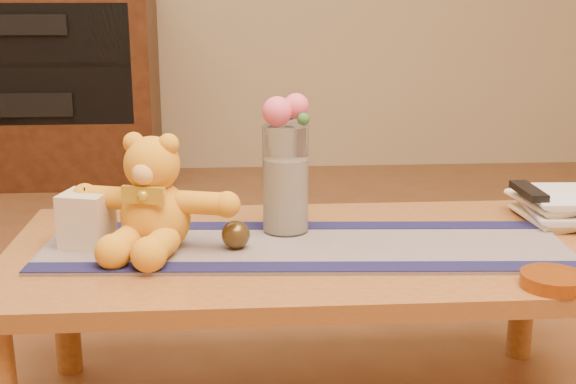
{
  "coord_description": "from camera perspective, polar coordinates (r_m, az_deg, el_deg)",
  "views": [
    {
      "loc": [
        -0.16,
        -1.67,
        1.03
      ],
      "look_at": [
        -0.05,
        0.0,
        0.58
      ],
      "focal_mm": 47.37,
      "sensor_mm": 36.0,
      "label": 1
    }
  ],
  "objects": [
    {
      "name": "amber_dish",
      "position": [
        1.62,
        19.3,
        -6.29
      ],
      "size": [
        0.17,
        0.17,
        0.03
      ],
      "primitive_type": "cylinder",
      "rotation": [
        0.0,
        0.0,
        0.41
      ],
      "color": "#BF5914",
      "rests_on": "coffee_table_top"
    },
    {
      "name": "media_cabinet",
      "position": [
        4.3,
        -18.0,
        7.9
      ],
      "size": [
        1.2,
        0.5,
        1.1
      ],
      "primitive_type": "cube",
      "color": "black",
      "rests_on": "floor"
    },
    {
      "name": "teddy_bear",
      "position": [
        1.73,
        -10.0,
        -0.14
      ],
      "size": [
        0.44,
        0.39,
        0.25
      ],
      "primitive_type": null,
      "rotation": [
        0.0,
        0.0,
        -0.28
      ],
      "color": "orange",
      "rests_on": "persian_runner"
    },
    {
      "name": "stereo_lower",
      "position": [
        4.19,
        -18.32,
        6.48
      ],
      "size": [
        0.42,
        0.28,
        0.12
      ],
      "primitive_type": "cube",
      "color": "black",
      "rests_on": "media_cabinet"
    },
    {
      "name": "blue_flower_side",
      "position": [
        1.8,
        -1.18,
        5.75
      ],
      "size": [
        0.04,
        0.04,
        0.04
      ],
      "primitive_type": "sphere",
      "color": "#444594",
      "rests_on": "glass_vase"
    },
    {
      "name": "leaf_sprig",
      "position": [
        1.77,
        1.16,
        5.5
      ],
      "size": [
        0.03,
        0.03,
        0.03
      ],
      "primitive_type": "sphere",
      "color": "#33662D",
      "rests_on": "glass_vase"
    },
    {
      "name": "table_leg_bl",
      "position": [
        2.18,
        -16.39,
        -7.86
      ],
      "size": [
        0.07,
        0.07,
        0.41
      ],
      "primitive_type": "cylinder",
      "color": "brown",
      "rests_on": "floor"
    },
    {
      "name": "book_bottom",
      "position": [
        2.04,
        17.35,
        -1.88
      ],
      "size": [
        0.18,
        0.23,
        0.02
      ],
      "primitive_type": "imported",
      "rotation": [
        0.0,
        0.0,
        0.05
      ],
      "color": "#FAE5C1",
      "rests_on": "coffee_table_top"
    },
    {
      "name": "table_leg_br",
      "position": [
        2.27,
        17.25,
        -6.96
      ],
      "size": [
        0.07,
        0.07,
        0.41
      ],
      "primitive_type": "cylinder",
      "color": "brown",
      "rests_on": "floor"
    },
    {
      "name": "pillar_candle",
      "position": [
        1.8,
        -14.89,
        -1.94
      ],
      "size": [
        0.13,
        0.13,
        0.12
      ],
      "primitive_type": "cube",
      "rotation": [
        0.0,
        0.0,
        -0.26
      ],
      "color": "beige",
      "rests_on": "persian_runner"
    },
    {
      "name": "candle_wick",
      "position": [
        1.78,
        -15.03,
        0.14
      ],
      "size": [
        0.0,
        0.0,
        0.01
      ],
      "primitive_type": "cylinder",
      "rotation": [
        0.0,
        0.0,
        -0.26
      ],
      "color": "black",
      "rests_on": "pillar_candle"
    },
    {
      "name": "runner_border_far",
      "position": [
        1.89,
        1.19,
        -2.53
      ],
      "size": [
        1.2,
        0.13,
        0.0
      ],
      "primitive_type": "cube",
      "rotation": [
        0.0,
        0.0,
        -0.06
      ],
      "color": "#14133B",
      "rests_on": "persian_runner"
    },
    {
      "name": "cabinet_shelf",
      "position": [
        4.15,
        -18.61,
        9.14
      ],
      "size": [
        1.02,
        0.2,
        0.02
      ],
      "primitive_type": "cube",
      "color": "black",
      "rests_on": "media_cabinet"
    },
    {
      "name": "cabinet_cavity",
      "position": [
        4.06,
        -18.91,
        9.01
      ],
      "size": [
        1.02,
        0.03,
        0.61
      ],
      "primitive_type": "cube",
      "color": "black",
      "rests_on": "media_cabinet"
    },
    {
      "name": "tv_remote",
      "position": [
        2.01,
        17.62,
        0.07
      ],
      "size": [
        0.05,
        0.16,
        0.02
      ],
      "primitive_type": "cube",
      "rotation": [
        0.0,
        0.0,
        0.0
      ],
      "color": "black",
      "rests_on": "book_top"
    },
    {
      "name": "rose_right",
      "position": [
        1.79,
        0.61,
        6.48
      ],
      "size": [
        0.06,
        0.06,
        0.06
      ],
      "primitive_type": "sphere",
      "color": "#F1556C",
      "rests_on": "glass_vase"
    },
    {
      "name": "blue_flower_back",
      "position": [
        1.82,
        0.06,
        6.09
      ],
      "size": [
        0.04,
        0.04,
        0.04
      ],
      "primitive_type": "sphere",
      "color": "#444594",
      "rests_on": "glass_vase"
    },
    {
      "name": "book_top",
      "position": [
        2.02,
        17.6,
        -0.35
      ],
      "size": [
        0.18,
        0.23,
        0.02
      ],
      "primitive_type": "imported",
      "rotation": [
        0.0,
        0.0,
        -0.05
      ],
      "color": "#FAE5C1",
      "rests_on": "book_upper"
    },
    {
      "name": "coffee_table_top",
      "position": [
        1.78,
        1.61,
        -4.64
      ],
      "size": [
        1.4,
        0.7,
        0.04
      ],
      "primitive_type": "cube",
      "color": "brown",
      "rests_on": "floor"
    },
    {
      "name": "glass_vase",
      "position": [
        1.82,
        -0.18,
        0.98
      ],
      "size": [
        0.11,
        0.11,
        0.26
      ],
      "primitive_type": "cylinder",
      "color": "silver",
      "rests_on": "persian_runner"
    },
    {
      "name": "book_upper",
      "position": [
        2.03,
        17.25,
        -0.84
      ],
      "size": [
        0.19,
        0.24,
        0.02
      ],
      "primitive_type": "imported",
      "rotation": [
        0.0,
        0.0,
        0.11
      ],
      "color": "#FAE5C1",
      "rests_on": "book_lower"
    },
    {
      "name": "potpourri_fill",
      "position": [
        1.83,
        -0.18,
        -0.21
      ],
      "size": [
        0.09,
        0.09,
        0.18
      ],
      "primitive_type": "cylinder",
      "color": "beige",
      "rests_on": "glass_vase"
    },
    {
      "name": "book_lower",
      "position": [
        2.03,
        17.56,
        -1.4
      ],
      "size": [
        0.18,
        0.24,
        0.02
      ],
      "primitive_type": "imported",
      "rotation": [
        0.0,
        0.0,
        -0.09
      ],
      "color": "#FAE5C1",
      "rests_on": "book_bottom"
    },
    {
      "name": "persian_runner",
      "position": [
        1.75,
        1.32,
        -4.12
      ],
      "size": [
        1.22,
        0.42,
        0.01
      ],
      "primitive_type": "cube",
      "rotation": [
        0.0,
        0.0,
        -0.06
      ],
      "color": "#181A45",
      "rests_on": "coffee_table_top"
    },
    {
      "name": "stereo_upper",
      "position": [
        4.15,
        -18.77,
        11.88
      ],
      "size": [
        0.42,
        0.28,
        0.1
      ],
      "primitive_type": "cube",
      "color": "black",
      "rests_on": "media_cabinet"
    },
    {
      "name": "rose_left",
      "position": [
        1.77,
        -0.81,
        6.07
      ],
      "size": [
        0.07,
        0.07,
        0.07
      ],
      "primitive_type": "sphere",
      "color": "#F1556C",
      "rests_on": "glass_vase"
    },
    {
      "name": "runner_border_near",
      "position": [
        1.62,
        1.48,
        -5.63
      ],
      "size": [
        1.2,
        0.13,
        0.0
      ],
      "primitive_type": "cube",
      "rotation": [
        0.0,
        0.0,
        -0.06
      ],
      "color": "#14133B",
      "rests_on": "persian_runner"
    },
    {
      "name": "bronze_ball",
      "position": [
        1.72,
        -3.95,
        -3.21
      ],
      "size": [
        0.08,
        0.08,
        0.06
      ],
      "primitive_type": "sphere",
      "rotation": [
        0.0,
        0.0,
        -0.38
      ],
      "color": "#4B3719",
      "rests_on": "persian_runner"
    }
  ]
}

